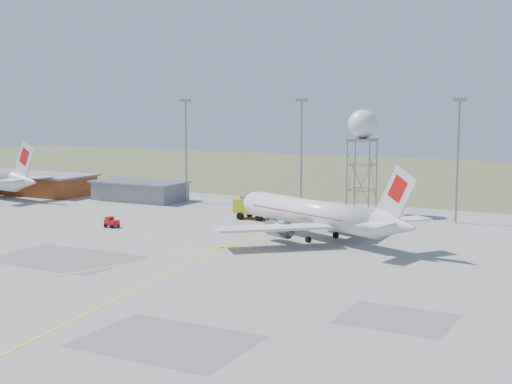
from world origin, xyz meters
The scene contains 11 objects.
ground centered at (0.00, 0.00, 0.00)m, with size 400.00×400.00×0.00m, color gray.
grass_strip centered at (0.00, 140.00, 0.01)m, with size 400.00×120.00×0.03m, color #4A5B32.
building_orange centered at (-75.00, 62.00, 2.17)m, with size 33.00×12.00×4.30m.
building_grey centered at (-45.00, 64.00, 1.97)m, with size 19.00×10.00×3.90m.
mast_a centered at (-35.00, 66.00, 12.07)m, with size 2.20×0.50×20.50m.
mast_b centered at (-10.00, 66.00, 12.07)m, with size 2.20×0.50×20.50m.
mast_c centered at (18.00, 66.00, 12.07)m, with size 2.20×0.50×20.50m.
airliner_main centered at (3.16, 42.20, 3.60)m, with size 33.00×30.80×11.75m.
radar_tower centered at (0.95, 67.87, 10.40)m, with size 5.12×5.12×18.53m.
fire_truck centered at (-11.12, 53.92, 1.94)m, with size 10.16×4.17×4.04m.
baggage_tug centered at (-29.42, 36.01, 0.63)m, with size 2.29×1.91×1.67m.
Camera 1 is at (43.27, -51.90, 19.57)m, focal length 50.00 mm.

